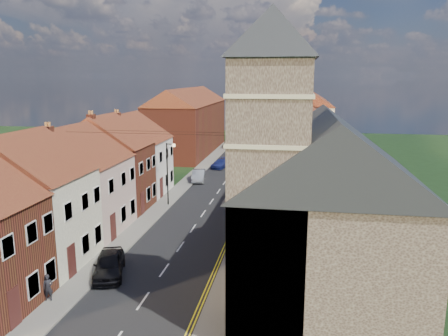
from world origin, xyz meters
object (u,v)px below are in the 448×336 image
Objects in this scene: car_far at (221,164)px; car_near at (109,264)px; car_mid at (199,176)px; pedestrian_right at (246,244)px; church at (318,201)px; lamppost at (168,170)px; pedestrian_left at (48,288)px; car_distant at (230,144)px.

car_near is at bearing -80.03° from car_far.
car_mid is 23.01m from pedestrian_right.
church reaches higher than pedestrian_right.
car_mid is at bearing -61.10° from pedestrian_right.
car_near reaches higher than car_mid.
pedestrian_left is (-1.29, -18.96, -2.67)m from lamppost.
car_mid is (-12.56, 26.99, -5.20)m from church.
church is 3.49× the size of car_near.
church is 2.53× the size of lamppost.
car_near is 1.06× the size of car_mid.
car_far is 17.14m from car_distant.
pedestrian_left is (-3.16, -37.39, 0.29)m from car_far.
pedestrian_left is at bearing 45.65° from pedestrian_right.
church is 3.70× the size of car_mid.
pedestrian_right is (8.19, -46.72, 0.31)m from car_distant.
car_far is 30.42m from pedestrian_right.
pedestrian_left is (-1.90, -29.27, 0.20)m from car_mid.
car_near is at bearing 43.21° from pedestrian_left.
church reaches higher than pedestrian_left.
car_distant is 47.43m from pedestrian_right.
lamppost is 1.23× the size of car_distant.
car_near is 0.89× the size of car_distant.
pedestrian_left reaches higher than car_distant.
church is at bearing -10.91° from pedestrian_left.
car_mid is 8.21m from car_far.
pedestrian_right is (8.80, -11.19, -2.55)m from lamppost.
car_far is at bearing 70.09° from car_near.
pedestrian_left is at bearing -96.80° from car_distant.
lamppost reaches higher than pedestrian_right.
car_mid is at bearing 86.60° from lamppost.
car_distant is (-12.56, 52.20, -5.20)m from church.
car_near is 1.08× the size of car_far.
pedestrian_right is at bearing -84.86° from car_distant.
lamppost reaches higher than car_far.
pedestrian_left is at bearing -102.04° from car_mid.
car_mid is at bearing 66.40° from pedestrian_left.
pedestrian_right is (10.09, 7.77, 0.11)m from pedestrian_left.
car_near is 50.74m from car_distant.
car_far is at bearing -90.58° from car_distant.
pedestrian_right is at bearing 128.53° from church.
church is 30.22m from car_mid.
lamppost is (-13.17, 16.68, -2.34)m from church.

